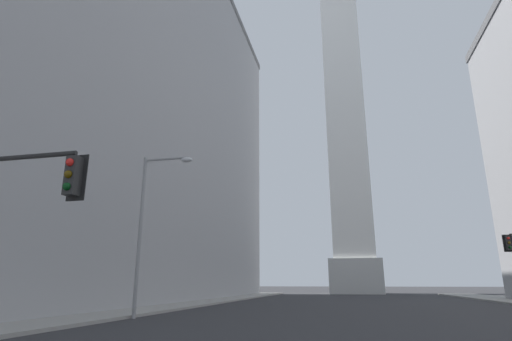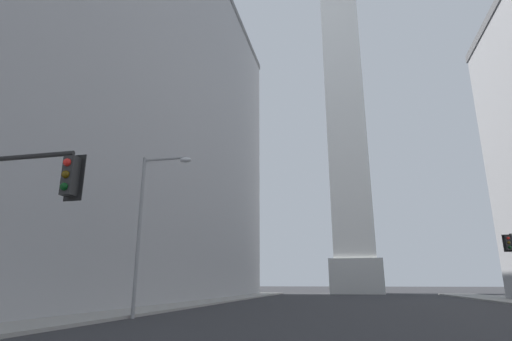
{
  "view_description": "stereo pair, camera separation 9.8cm",
  "coord_description": "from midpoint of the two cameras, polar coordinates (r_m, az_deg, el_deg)",
  "views": [
    {
      "loc": [
        -1.02,
        -2.71,
        1.69
      ],
      "look_at": [
        -11.9,
        45.42,
        15.61
      ],
      "focal_mm": 28.0,
      "sensor_mm": 36.0,
      "label": 1
    },
    {
      "loc": [
        -0.92,
        -2.68,
        1.69
      ],
      "look_at": [
        -11.9,
        45.42,
        15.61
      ],
      "focal_mm": 28.0,
      "sensor_mm": 36.0,
      "label": 2
    }
  ],
  "objects": [
    {
      "name": "building_left",
      "position": [
        45.06,
        -19.77,
        9.29
      ],
      "size": [
        18.99,
        59.17,
        40.09
      ],
      "color": "#9E9EA0",
      "rests_on": "ground_plane"
    },
    {
      "name": "obelisk",
      "position": [
        75.99,
        12.54,
        9.71
      ],
      "size": [
        8.24,
        8.24,
        70.44
      ],
      "color": "silver",
      "rests_on": "ground_plane"
    },
    {
      "name": "street_lamp",
      "position": [
        21.65,
        -15.07,
        -6.29
      ],
      "size": [
        2.79,
        0.36,
        8.25
      ],
      "color": "gray",
      "rests_on": "ground_plane"
    },
    {
      "name": "sidewalk_left",
      "position": [
        29.64,
        -14.29,
        -18.42
      ],
      "size": [
        5.0,
        79.36,
        0.15
      ],
      "primitive_type": "cube",
      "color": "gray",
      "rests_on": "ground_plane"
    }
  ]
}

